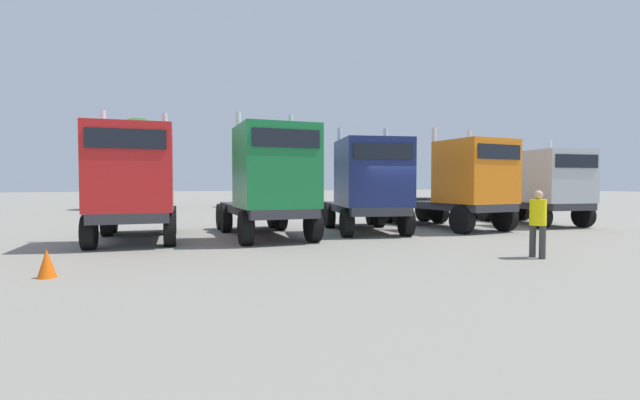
{
  "coord_description": "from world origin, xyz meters",
  "views": [
    {
      "loc": [
        -8.58,
        -13.54,
        1.9
      ],
      "look_at": [
        -1.91,
        2.11,
        1.26
      ],
      "focal_mm": 24.67,
      "sensor_mm": 36.0,
      "label": 1
    }
  ],
  "objects_px": {
    "semi_truck_red": "(133,183)",
    "traffic_cone_near": "(47,263)",
    "semi_truck_orange": "(462,184)",
    "semi_truck_silver": "(542,187)",
    "semi_truck_navy": "(369,184)",
    "semi_truck_green": "(271,181)",
    "visitor_in_hivis": "(538,219)"
  },
  "relations": [
    {
      "from": "semi_truck_silver",
      "to": "visitor_in_hivis",
      "type": "height_order",
      "value": "semi_truck_silver"
    },
    {
      "from": "semi_truck_red",
      "to": "semi_truck_orange",
      "type": "xyz_separation_m",
      "value": [
        12.46,
        -0.79,
        -0.04
      ]
    },
    {
      "from": "semi_truck_green",
      "to": "semi_truck_silver",
      "type": "height_order",
      "value": "semi_truck_green"
    },
    {
      "from": "visitor_in_hivis",
      "to": "traffic_cone_near",
      "type": "xyz_separation_m",
      "value": [
        -11.11,
        2.17,
        -0.71
      ]
    },
    {
      "from": "semi_truck_orange",
      "to": "visitor_in_hivis",
      "type": "relative_size",
      "value": 3.7
    },
    {
      "from": "semi_truck_silver",
      "to": "semi_truck_orange",
      "type": "bearing_deg",
      "value": -80.4
    },
    {
      "from": "semi_truck_navy",
      "to": "traffic_cone_near",
      "type": "relative_size",
      "value": 10.37
    },
    {
      "from": "semi_truck_navy",
      "to": "traffic_cone_near",
      "type": "xyz_separation_m",
      "value": [
        -9.91,
        -4.43,
        -1.58
      ]
    },
    {
      "from": "visitor_in_hivis",
      "to": "semi_truck_green",
      "type": "bearing_deg",
      "value": 125.99
    },
    {
      "from": "semi_truck_green",
      "to": "semi_truck_navy",
      "type": "height_order",
      "value": "semi_truck_green"
    },
    {
      "from": "semi_truck_silver",
      "to": "traffic_cone_near",
      "type": "height_order",
      "value": "semi_truck_silver"
    },
    {
      "from": "semi_truck_silver",
      "to": "semi_truck_navy",
      "type": "bearing_deg",
      "value": -83.21
    },
    {
      "from": "semi_truck_red",
      "to": "visitor_in_hivis",
      "type": "relative_size",
      "value": 3.44
    },
    {
      "from": "semi_truck_orange",
      "to": "semi_truck_silver",
      "type": "xyz_separation_m",
      "value": [
        4.63,
        0.06,
        -0.13
      ]
    },
    {
      "from": "semi_truck_navy",
      "to": "semi_truck_red",
      "type": "bearing_deg",
      "value": -79.05
    },
    {
      "from": "semi_truck_green",
      "to": "semi_truck_silver",
      "type": "distance_m",
      "value": 12.78
    },
    {
      "from": "semi_truck_orange",
      "to": "traffic_cone_near",
      "type": "relative_size",
      "value": 10.84
    },
    {
      "from": "semi_truck_silver",
      "to": "semi_truck_green",
      "type": "bearing_deg",
      "value": -81.2
    },
    {
      "from": "semi_truck_green",
      "to": "traffic_cone_near",
      "type": "xyz_separation_m",
      "value": [
        -5.94,
        -4.13,
        -1.69
      ]
    },
    {
      "from": "semi_truck_green",
      "to": "semi_truck_navy",
      "type": "distance_m",
      "value": 3.98
    },
    {
      "from": "semi_truck_red",
      "to": "semi_truck_orange",
      "type": "height_order",
      "value": "semi_truck_red"
    },
    {
      "from": "visitor_in_hivis",
      "to": "semi_truck_orange",
      "type": "bearing_deg",
      "value": 61.04
    },
    {
      "from": "semi_truck_green",
      "to": "semi_truck_navy",
      "type": "relative_size",
      "value": 1.05
    },
    {
      "from": "semi_truck_orange",
      "to": "traffic_cone_near",
      "type": "distance_m",
      "value": 14.75
    },
    {
      "from": "semi_truck_red",
      "to": "semi_truck_silver",
      "type": "height_order",
      "value": "semi_truck_red"
    },
    {
      "from": "semi_truck_red",
      "to": "traffic_cone_near",
      "type": "bearing_deg",
      "value": -13.45
    },
    {
      "from": "semi_truck_navy",
      "to": "traffic_cone_near",
      "type": "distance_m",
      "value": 10.97
    },
    {
      "from": "semi_truck_red",
      "to": "semi_truck_silver",
      "type": "xyz_separation_m",
      "value": [
        17.09,
        -0.73,
        -0.17
      ]
    },
    {
      "from": "semi_truck_red",
      "to": "semi_truck_orange",
      "type": "distance_m",
      "value": 12.48
    },
    {
      "from": "semi_truck_green",
      "to": "semi_truck_silver",
      "type": "relative_size",
      "value": 0.98
    },
    {
      "from": "semi_truck_red",
      "to": "semi_truck_navy",
      "type": "distance_m",
      "value": 8.29
    },
    {
      "from": "semi_truck_navy",
      "to": "semi_truck_silver",
      "type": "bearing_deg",
      "value": 101.71
    }
  ]
}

